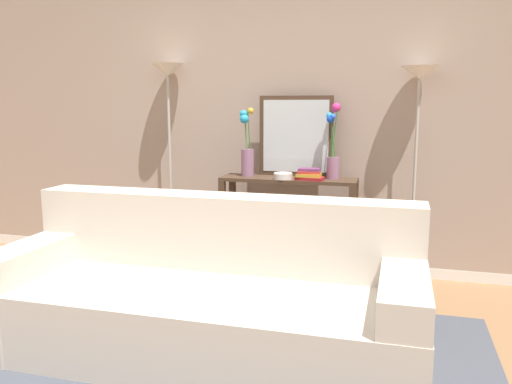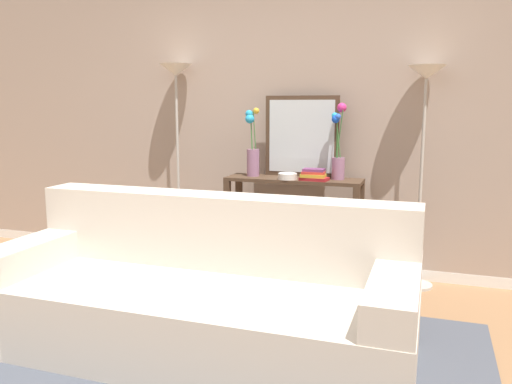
% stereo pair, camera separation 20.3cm
% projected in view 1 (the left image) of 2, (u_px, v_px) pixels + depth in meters
% --- Properties ---
extents(back_wall, '(12.00, 0.15, 2.85)m').
position_uv_depth(back_wall, '(278.00, 106.00, 4.51)').
color(back_wall, white).
rests_on(back_wall, ground).
extents(area_rug, '(3.27, 2.09, 0.01)m').
position_uv_depth(area_rug, '(198.00, 361.00, 2.92)').
color(area_rug, '#474C56').
rests_on(area_rug, ground).
extents(couch, '(2.44, 0.97, 0.88)m').
position_uv_depth(couch, '(207.00, 300.00, 3.02)').
color(couch, beige).
rests_on(couch, ground).
extents(console_table, '(1.11, 0.32, 0.84)m').
position_uv_depth(console_table, '(288.00, 211.00, 4.30)').
color(console_table, '#473323').
rests_on(console_table, ground).
extents(floor_lamp_left, '(0.28, 0.28, 1.79)m').
position_uv_depth(floor_lamp_left, '(168.00, 108.00, 4.54)').
color(floor_lamp_left, '#B7B2A8').
rests_on(floor_lamp_left, ground).
extents(floor_lamp_right, '(0.28, 0.28, 1.72)m').
position_uv_depth(floor_lamp_right, '(418.00, 115.00, 3.99)').
color(floor_lamp_right, '#B7B2A8').
rests_on(floor_lamp_right, ground).
extents(wall_mirror, '(0.62, 0.02, 0.67)m').
position_uv_depth(wall_mirror, '(296.00, 136.00, 4.31)').
color(wall_mirror, '#473323').
rests_on(wall_mirror, console_table).
extents(vase_tall_flowers, '(0.12, 0.12, 0.57)m').
position_uv_depth(vase_tall_flowers, '(247.00, 151.00, 4.32)').
color(vase_tall_flowers, gray).
rests_on(vase_tall_flowers, console_table).
extents(vase_short_flowers, '(0.11, 0.13, 0.61)m').
position_uv_depth(vase_short_flowers, '(333.00, 150.00, 4.16)').
color(vase_short_flowers, gray).
rests_on(vase_short_flowers, console_table).
extents(fruit_bowl, '(0.15, 0.15, 0.05)m').
position_uv_depth(fruit_bowl, '(283.00, 176.00, 4.17)').
color(fruit_bowl, silver).
rests_on(fruit_bowl, console_table).
extents(book_stack, '(0.23, 0.16, 0.09)m').
position_uv_depth(book_stack, '(309.00, 175.00, 4.12)').
color(book_stack, maroon).
rests_on(book_stack, console_table).
extents(book_row_under_console, '(0.34, 0.18, 0.13)m').
position_uv_depth(book_row_under_console, '(256.00, 267.00, 4.46)').
color(book_row_under_console, maroon).
rests_on(book_row_under_console, ground).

